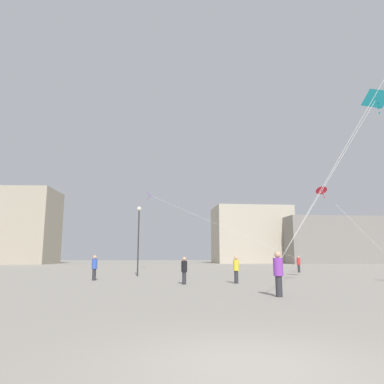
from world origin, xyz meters
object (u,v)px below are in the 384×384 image
Objects in this scene: kite_violet_delta at (154,197)px; lamppost_east at (139,230)px; building_right_hall at (332,241)px; kite_crimson_diamond at (322,191)px; kite_cyan_delta at (375,101)px; person_in_blue at (94,267)px; building_left_hall at (11,226)px; building_centre_hall at (251,235)px; person_in_yellow at (236,268)px; person_in_red at (299,263)px; person_in_black at (184,269)px; person_in_purple at (278,272)px.

kite_violet_delta reaches higher than lamppost_east.
building_right_hall is 4.16× the size of lamppost_east.
kite_crimson_diamond is 9.79m from kite_cyan_delta.
person_in_blue is 6.42m from lamppost_east.
kite_cyan_delta is 0.47× the size of building_left_hall.
kite_crimson_diamond is at bearing -96.70° from building_centre_hall.
building_centre_hall reaches higher than person_in_yellow.
lamppost_east is at bearing 134.43° from kite_cyan_delta.
kite_cyan_delta is 70.95m from building_centre_hall.
person_in_red is at bearing -117.27° from building_right_hall.
person_in_yellow is at bearing -151.19° from kite_crimson_diamond.
building_left_hall is 0.77× the size of building_right_hall.
person_in_red is 17.26m from person_in_yellow.
kite_violet_delta is 21.31m from kite_crimson_diamond.
person_in_red is at bearing 81.71° from kite_crimson_diamond.
person_in_black is 0.07× the size of building_right_hall.
person_in_purple is 0.11× the size of kite_violet_delta.
kite_cyan_delta reaches higher than person_in_purple.
person_in_black is 19.57m from person_in_red.
building_left_hall is at bearing -107.95° from person_in_red.
person_in_black is 3.23m from person_in_yellow.
person_in_black is 0.29× the size of kite_crimson_diamond.
building_left_hall reaches higher than kite_violet_delta.
building_left_hall reaches higher than kite_crimson_diamond.
person_in_blue is 18.91m from kite_violet_delta.
person_in_red is at bearing -96.36° from building_centre_hall.
person_in_black is 0.87× the size of person_in_purple.
person_in_yellow is at bearing 115.66° from person_in_blue.
building_left_hall is (-46.81, 53.65, 1.50)m from kite_crimson_diamond.
building_left_hall is 1.00× the size of building_centre_hall.
kite_cyan_delta is at bearing -45.57° from lamppost_east.
kite_cyan_delta is 70.96m from building_right_hall.
person_in_black is at bearing -58.05° from building_left_hall.
kite_violet_delta is at bearing -48.52° from building_left_hall.
kite_cyan_delta is 78.00m from building_left_hall.
kite_violet_delta is 28.59m from kite_cyan_delta.
kite_violet_delta is at bearing -165.82° from person_in_purple.
lamppost_east is (-0.44, -11.83, -4.80)m from kite_violet_delta.
kite_violet_delta reaches higher than person_in_black.
person_in_yellow is 68.91m from building_right_hall.
kite_violet_delta is 56.19m from building_right_hall.
kite_crimson_diamond is at bearing -49.77° from kite_violet_delta.
person_in_red is 51.72m from building_right_hall.
kite_crimson_diamond is (6.76, 11.39, 5.48)m from person_in_purple.
building_centre_hall is 18.63m from building_right_hall.
building_right_hall is (72.00, 2.97, -2.80)m from building_left_hall.
lamppost_east is (-39.33, -52.25, -1.38)m from building_right_hall.
person_in_red is 0.30× the size of kite_crimson_diamond.
person_in_yellow reaches higher than person_in_black.
lamppost_east reaches higher than person_in_red.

